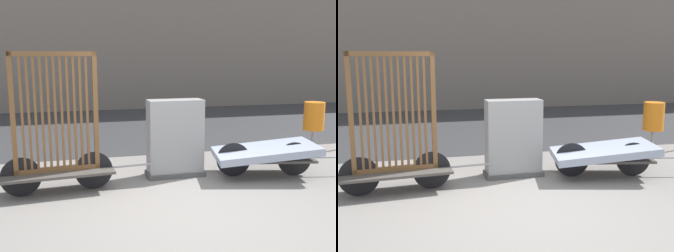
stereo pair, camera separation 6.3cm
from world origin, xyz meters
TOP-DOWN VIEW (x-y plane):
  - ground_plane at (0.00, 0.00)m, footprint 60.00×60.00m
  - road_strip at (0.00, 6.85)m, footprint 56.00×7.32m
  - bike_cart_with_bedframe at (-1.73, 1.26)m, footprint 2.38×0.78m
  - bike_cart_with_mattress at (1.73, 1.26)m, footprint 2.45×1.34m
  - utility_cabinet at (0.23, 1.66)m, footprint 1.01×0.44m
  - trash_bin at (3.78, 2.84)m, footprint 0.45×0.45m

SIDE VIEW (x-z plane):
  - ground_plane at x=0.00m, z-range 0.00..0.00m
  - road_strip at x=0.00m, z-range 0.00..0.01m
  - bike_cart_with_mattress at x=1.73m, z-range 0.11..0.71m
  - utility_cabinet at x=0.23m, z-range -0.04..1.30m
  - trash_bin at x=3.78m, z-range 0.21..1.28m
  - bike_cart_with_bedframe at x=-1.73m, z-range -0.31..1.83m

